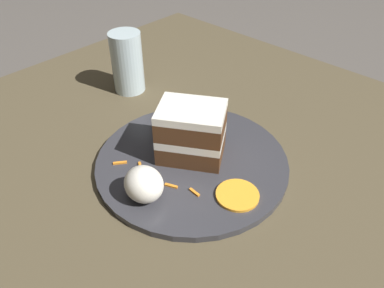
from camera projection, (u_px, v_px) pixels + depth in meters
name	position (u px, v px, depth m)	size (l,w,h in m)	color
ground_plane	(180.00, 198.00, 0.59)	(6.00, 6.00, 0.00)	#4C4742
dining_table	(179.00, 190.00, 0.58)	(1.03, 1.03, 0.03)	#4C422D
plate	(192.00, 162.00, 0.59)	(0.30, 0.30, 0.01)	#333338
cake_slice	(191.00, 132.00, 0.57)	(0.12, 0.12, 0.09)	#4C2D19
cream_dollop	(144.00, 184.00, 0.51)	(0.06, 0.05, 0.05)	white
orange_garnish	(237.00, 195.00, 0.53)	(0.06, 0.06, 0.00)	orange
carrot_shreds_scatter	(165.00, 158.00, 0.59)	(0.14, 0.17, 0.00)	orange
drinking_glass	(128.00, 66.00, 0.75)	(0.06, 0.06, 0.12)	silver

